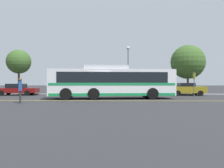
{
  "coord_description": "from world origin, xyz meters",
  "views": [
    {
      "loc": [
        1.91,
        -19.46,
        1.42
      ],
      "look_at": [
        1.33,
        0.23,
        1.33
      ],
      "focal_mm": 35.0,
      "sensor_mm": 36.0,
      "label": 1
    }
  ],
  "objects_px": {
    "parked_car_2": "(129,89)",
    "tree_1": "(19,62)",
    "transit_bus": "(112,82)",
    "parked_car_3": "(187,89)",
    "parked_car_1": "(71,89)",
    "street_lamp": "(128,62)",
    "pedestrian_0": "(20,89)",
    "bus_stop_sign": "(194,82)",
    "tree_0": "(188,62)",
    "parked_car_0": "(17,89)"
  },
  "relations": [
    {
      "from": "parked_car_2",
      "to": "tree_1",
      "type": "bearing_deg",
      "value": -109.68
    },
    {
      "from": "transit_bus",
      "to": "parked_car_3",
      "type": "relative_size",
      "value": 2.91
    },
    {
      "from": "parked_car_1",
      "to": "street_lamp",
      "type": "height_order",
      "value": "street_lamp"
    },
    {
      "from": "pedestrian_0",
      "to": "bus_stop_sign",
      "type": "distance_m",
      "value": 14.01
    },
    {
      "from": "transit_bus",
      "to": "parked_car_3",
      "type": "xyz_separation_m",
      "value": [
        8.37,
        5.38,
        -0.77
      ]
    },
    {
      "from": "pedestrian_0",
      "to": "parked_car_3",
      "type": "bearing_deg",
      "value": 99.99
    },
    {
      "from": "tree_0",
      "to": "street_lamp",
      "type": "bearing_deg",
      "value": -166.99
    },
    {
      "from": "parked_car_0",
      "to": "tree_1",
      "type": "relative_size",
      "value": 0.76
    },
    {
      "from": "bus_stop_sign",
      "to": "street_lamp",
      "type": "height_order",
      "value": "street_lamp"
    },
    {
      "from": "parked_car_1",
      "to": "parked_car_3",
      "type": "xyz_separation_m",
      "value": [
        13.24,
        -0.07,
        -0.02
      ]
    },
    {
      "from": "parked_car_2",
      "to": "street_lamp",
      "type": "height_order",
      "value": "street_lamp"
    },
    {
      "from": "tree_1",
      "to": "tree_0",
      "type": "bearing_deg",
      "value": -1.4
    },
    {
      "from": "parked_car_2",
      "to": "tree_1",
      "type": "distance_m",
      "value": 16.69
    },
    {
      "from": "transit_bus",
      "to": "parked_car_2",
      "type": "distance_m",
      "value": 5.57
    },
    {
      "from": "parked_car_1",
      "to": "tree_1",
      "type": "height_order",
      "value": "tree_1"
    },
    {
      "from": "pedestrian_0",
      "to": "bus_stop_sign",
      "type": "relative_size",
      "value": 0.75
    },
    {
      "from": "parked_car_3",
      "to": "pedestrian_0",
      "type": "xyz_separation_m",
      "value": [
        -14.66,
        -9.97,
        0.28
      ]
    },
    {
      "from": "pedestrian_0",
      "to": "tree_1",
      "type": "height_order",
      "value": "tree_1"
    },
    {
      "from": "parked_car_3",
      "to": "street_lamp",
      "type": "xyz_separation_m",
      "value": [
        -6.53,
        2.93,
        3.38
      ]
    },
    {
      "from": "bus_stop_sign",
      "to": "tree_1",
      "type": "height_order",
      "value": "tree_1"
    },
    {
      "from": "pedestrian_0",
      "to": "tree_0",
      "type": "bearing_deg",
      "value": 107.96
    },
    {
      "from": "bus_stop_sign",
      "to": "tree_1",
      "type": "xyz_separation_m",
      "value": [
        -20.65,
        11.42,
        2.93
      ]
    },
    {
      "from": "tree_0",
      "to": "tree_1",
      "type": "distance_m",
      "value": 23.54
    },
    {
      "from": "tree_0",
      "to": "parked_car_1",
      "type": "bearing_deg",
      "value": -162.34
    },
    {
      "from": "transit_bus",
      "to": "tree_1",
      "type": "relative_size",
      "value": 1.87
    },
    {
      "from": "parked_car_3",
      "to": "tree_1",
      "type": "bearing_deg",
      "value": -102.99
    },
    {
      "from": "parked_car_1",
      "to": "tree_0",
      "type": "height_order",
      "value": "tree_0"
    },
    {
      "from": "parked_car_1",
      "to": "parked_car_3",
      "type": "distance_m",
      "value": 13.24
    },
    {
      "from": "pedestrian_0",
      "to": "street_lamp",
      "type": "relative_size",
      "value": 0.29
    },
    {
      "from": "parked_car_3",
      "to": "tree_0",
      "type": "relative_size",
      "value": 0.6
    },
    {
      "from": "transit_bus",
      "to": "tree_0",
      "type": "xyz_separation_m",
      "value": [
        10.02,
        10.2,
        2.76
      ]
    },
    {
      "from": "parked_car_2",
      "to": "parked_car_3",
      "type": "xyz_separation_m",
      "value": [
        6.58,
        0.16,
        -0.01
      ]
    },
    {
      "from": "parked_car_1",
      "to": "parked_car_2",
      "type": "bearing_deg",
      "value": -89.49
    },
    {
      "from": "parked_car_0",
      "to": "parked_car_3",
      "type": "distance_m",
      "value": 19.52
    },
    {
      "from": "parked_car_0",
      "to": "parked_car_3",
      "type": "xyz_separation_m",
      "value": [
        19.52,
        0.1,
        0.06
      ]
    },
    {
      "from": "transit_bus",
      "to": "pedestrian_0",
      "type": "distance_m",
      "value": 7.81
    },
    {
      "from": "transit_bus",
      "to": "bus_stop_sign",
      "type": "relative_size",
      "value": 4.87
    },
    {
      "from": "street_lamp",
      "to": "tree_0",
      "type": "xyz_separation_m",
      "value": [
        8.18,
        1.89,
        0.15
      ]
    },
    {
      "from": "tree_0",
      "to": "transit_bus",
      "type": "bearing_deg",
      "value": -134.51
    },
    {
      "from": "pedestrian_0",
      "to": "tree_0",
      "type": "relative_size",
      "value": 0.27
    },
    {
      "from": "street_lamp",
      "to": "parked_car_2",
      "type": "bearing_deg",
      "value": -90.88
    },
    {
      "from": "parked_car_2",
      "to": "tree_0",
      "type": "relative_size",
      "value": 0.67
    },
    {
      "from": "parked_car_1",
      "to": "pedestrian_0",
      "type": "xyz_separation_m",
      "value": [
        -1.42,
        -10.05,
        0.25
      ]
    },
    {
      "from": "pedestrian_0",
      "to": "bus_stop_sign",
      "type": "height_order",
      "value": "bus_stop_sign"
    },
    {
      "from": "pedestrian_0",
      "to": "parked_car_0",
      "type": "bearing_deg",
      "value": -178.01
    },
    {
      "from": "parked_car_3",
      "to": "pedestrian_0",
      "type": "distance_m",
      "value": 17.73
    },
    {
      "from": "parked_car_0",
      "to": "pedestrian_0",
      "type": "xyz_separation_m",
      "value": [
        4.86,
        -9.87,
        0.33
      ]
    },
    {
      "from": "parked_car_2",
      "to": "tree_0",
      "type": "height_order",
      "value": "tree_0"
    },
    {
      "from": "parked_car_2",
      "to": "parked_car_3",
      "type": "distance_m",
      "value": 6.58
    },
    {
      "from": "parked_car_1",
      "to": "tree_0",
      "type": "distance_m",
      "value": 16.02
    }
  ]
}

